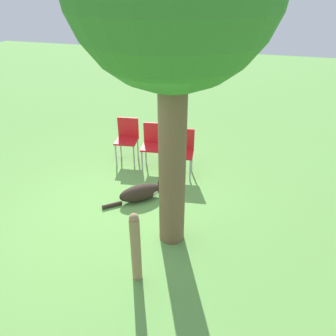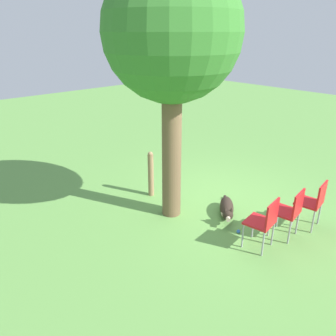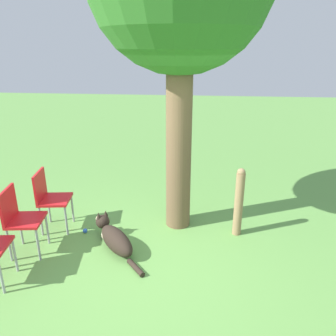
{
  "view_description": "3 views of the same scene",
  "coord_description": "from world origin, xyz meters",
  "px_view_note": "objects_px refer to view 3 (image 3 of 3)",
  "views": [
    {
      "loc": [
        3.93,
        1.9,
        3.32
      ],
      "look_at": [
        0.18,
        0.77,
        1.11
      ],
      "focal_mm": 35.0,
      "sensor_mm": 36.0,
      "label": 1
    },
    {
      "loc": [
        -3.89,
        4.78,
        3.4
      ],
      "look_at": [
        0.39,
        0.87,
        0.96
      ],
      "focal_mm": 35.0,
      "sensor_mm": 36.0,
      "label": 2
    },
    {
      "loc": [
        0.61,
        -3.61,
        2.6
      ],
      "look_at": [
        0.16,
        0.78,
        0.95
      ],
      "focal_mm": 35.0,
      "sensor_mm": 36.0,
      "label": 3
    }
  ],
  "objects_px": {
    "fence_post": "(239,202)",
    "tennis_ball": "(85,231)",
    "red_chair_2": "(49,196)",
    "dog": "(114,238)",
    "red_chair_1": "(19,216)"
  },
  "relations": [
    {
      "from": "fence_post",
      "to": "tennis_ball",
      "type": "bearing_deg",
      "value": -174.56
    },
    {
      "from": "fence_post",
      "to": "red_chair_2",
      "type": "xyz_separation_m",
      "value": [
        -2.75,
        -0.13,
        0.02
      ]
    },
    {
      "from": "red_chair_2",
      "to": "tennis_ball",
      "type": "xyz_separation_m",
      "value": [
        0.52,
        -0.08,
        -0.51
      ]
    },
    {
      "from": "dog",
      "to": "fence_post",
      "type": "xyz_separation_m",
      "value": [
        1.69,
        0.54,
        0.37
      ]
    },
    {
      "from": "red_chair_1",
      "to": "red_chair_2",
      "type": "bearing_deg",
      "value": 71.08
    },
    {
      "from": "fence_post",
      "to": "red_chair_2",
      "type": "bearing_deg",
      "value": -177.22
    },
    {
      "from": "dog",
      "to": "red_chair_2",
      "type": "distance_m",
      "value": 1.2
    },
    {
      "from": "dog",
      "to": "red_chair_1",
      "type": "xyz_separation_m",
      "value": [
        -1.17,
        -0.22,
        0.39
      ]
    },
    {
      "from": "dog",
      "to": "tennis_ball",
      "type": "relative_size",
      "value": 15.0
    },
    {
      "from": "fence_post",
      "to": "tennis_ball",
      "type": "height_order",
      "value": "fence_post"
    },
    {
      "from": "fence_post",
      "to": "red_chair_2",
      "type": "distance_m",
      "value": 2.75
    },
    {
      "from": "red_chair_2",
      "to": "tennis_ball",
      "type": "bearing_deg",
      "value": -16.7
    },
    {
      "from": "dog",
      "to": "fence_post",
      "type": "bearing_deg",
      "value": -112.95
    },
    {
      "from": "dog",
      "to": "tennis_ball",
      "type": "distance_m",
      "value": 0.64
    },
    {
      "from": "dog",
      "to": "tennis_ball",
      "type": "xyz_separation_m",
      "value": [
        -0.53,
        0.32,
        -0.12
      ]
    }
  ]
}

